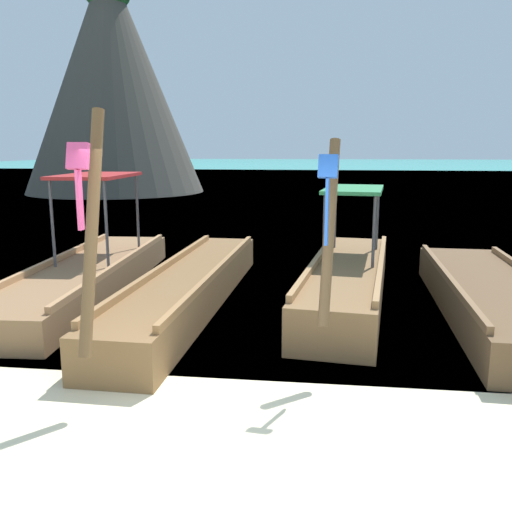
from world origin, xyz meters
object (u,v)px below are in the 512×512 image
longtail_boat_pink_ribbon (190,287)px  karst_rock (109,82)px  longtail_boat_blue_ribbon (348,279)px  longtail_boat_red_ribbon (86,274)px  longtail_boat_yellow_ribbon (491,298)px

longtail_boat_pink_ribbon → karst_rock: size_ratio=0.55×
longtail_boat_pink_ribbon → karst_rock: karst_rock is taller
karst_rock → longtail_boat_pink_ribbon: bearing=-65.7°
longtail_boat_blue_ribbon → longtail_boat_red_ribbon: bearing=179.3°
longtail_boat_red_ribbon → longtail_boat_blue_ribbon: longtail_boat_blue_ribbon is taller
longtail_boat_red_ribbon → karst_rock: 23.85m
longtail_boat_pink_ribbon → karst_rock: (-10.06, 22.30, 5.84)m
longtail_boat_red_ribbon → longtail_boat_yellow_ribbon: longtail_boat_yellow_ribbon is taller
longtail_boat_pink_ribbon → longtail_boat_yellow_ribbon: 4.65m
longtail_boat_red_ribbon → karst_rock: bearing=110.3°
longtail_boat_red_ribbon → longtail_boat_yellow_ribbon: bearing=-5.3°
longtail_boat_red_ribbon → longtail_boat_yellow_ribbon: 6.71m
longtail_boat_red_ribbon → karst_rock: (-8.03, 21.69, 5.83)m
longtail_boat_red_ribbon → longtail_boat_yellow_ribbon: (6.68, -0.62, -0.03)m
longtail_boat_blue_ribbon → karst_rock: karst_rock is taller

